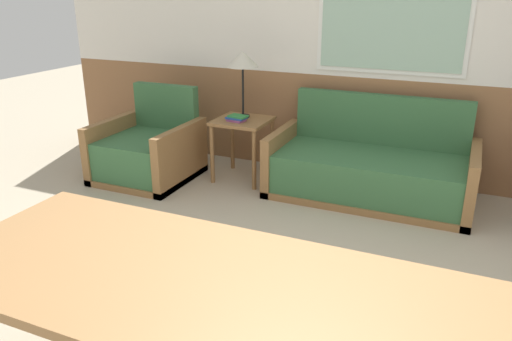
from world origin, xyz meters
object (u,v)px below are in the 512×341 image
Objects in this scene: couch at (370,170)px; armchair at (148,152)px; side_table at (242,131)px; table_lamp at (243,61)px; dining_table at (200,294)px.

couch is 2.09m from armchair.
side_table is (-1.21, -0.05, 0.23)m from couch.
couch is at bearing -1.76° from table_lamp.
couch and armchair have the same top height.
side_table is 0.96× the size of table_lamp.
armchair is 3.13m from dining_table.
armchair is 1.45× the size of side_table.
couch is at bearing 2.26° from side_table.
table_lamp is (-0.03, 0.09, 0.64)m from side_table.
table_lamp is at bearing 112.01° from dining_table.
armchair is at bearing -169.37° from couch.
couch is 1.23m from side_table.
side_table is 2.97m from dining_table.
side_table is at bearing -69.94° from table_lamp.
table_lamp is at bearing 110.06° from side_table.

